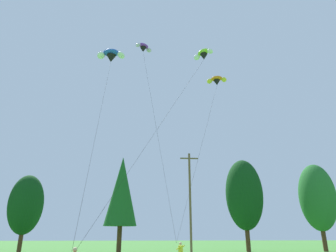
{
  "coord_description": "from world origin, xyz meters",
  "views": [
    {
      "loc": [
        1.24,
        1.8,
        2.29
      ],
      "look_at": [
        2.59,
        21.15,
        9.21
      ],
      "focal_mm": 32.39,
      "sensor_mm": 36.0,
      "label": 1
    }
  ],
  "objects_px": {
    "kite_flyer_mid": "(181,252)",
    "parafoil_kite_mid_orange": "(217,81)",
    "parafoil_kite_high_lime_white": "(203,55)",
    "parafoil_kite_far_blue_white": "(111,56)",
    "parafoil_kite_low_purple": "(143,48)",
    "utility_pole": "(190,200)"
  },
  "relations": [
    {
      "from": "kite_flyer_mid",
      "to": "parafoil_kite_mid_orange",
      "type": "relative_size",
      "value": 0.09
    },
    {
      "from": "parafoil_kite_high_lime_white",
      "to": "parafoil_kite_far_blue_white",
      "type": "relative_size",
      "value": 0.83
    },
    {
      "from": "parafoil_kite_far_blue_white",
      "to": "parafoil_kite_mid_orange",
      "type": "bearing_deg",
      "value": 4.9
    },
    {
      "from": "kite_flyer_mid",
      "to": "parafoil_kite_low_purple",
      "type": "height_order",
      "value": "parafoil_kite_low_purple"
    },
    {
      "from": "parafoil_kite_high_lime_white",
      "to": "parafoil_kite_mid_orange",
      "type": "xyz_separation_m",
      "value": [
        3.08,
        7.53,
        1.24
      ]
    },
    {
      "from": "parafoil_kite_mid_orange",
      "to": "parafoil_kite_low_purple",
      "type": "height_order",
      "value": "parafoil_kite_low_purple"
    },
    {
      "from": "utility_pole",
      "to": "parafoil_kite_far_blue_white",
      "type": "distance_m",
      "value": 19.59
    },
    {
      "from": "parafoil_kite_far_blue_white",
      "to": "parafoil_kite_low_purple",
      "type": "bearing_deg",
      "value": 18.14
    },
    {
      "from": "kite_flyer_mid",
      "to": "parafoil_kite_low_purple",
      "type": "relative_size",
      "value": 0.07
    },
    {
      "from": "parafoil_kite_far_blue_white",
      "to": "parafoil_kite_low_purple",
      "type": "relative_size",
      "value": 0.94
    },
    {
      "from": "parafoil_kite_far_blue_white",
      "to": "parafoil_kite_low_purple",
      "type": "height_order",
      "value": "parafoil_kite_low_purple"
    },
    {
      "from": "utility_pole",
      "to": "parafoil_kite_low_purple",
      "type": "height_order",
      "value": "parafoil_kite_low_purple"
    },
    {
      "from": "parafoil_kite_low_purple",
      "to": "utility_pole",
      "type": "bearing_deg",
      "value": 24.8
    },
    {
      "from": "utility_pole",
      "to": "parafoil_kite_far_blue_white",
      "type": "xyz_separation_m",
      "value": [
        -9.76,
        -4.0,
        16.51
      ]
    },
    {
      "from": "parafoil_kite_mid_orange",
      "to": "parafoil_kite_far_blue_white",
      "type": "relative_size",
      "value": 0.87
    },
    {
      "from": "parafoil_kite_low_purple",
      "to": "parafoil_kite_far_blue_white",
      "type": "bearing_deg",
      "value": -161.86
    },
    {
      "from": "utility_pole",
      "to": "parafoil_kite_low_purple",
      "type": "distance_m",
      "value": 19.72
    },
    {
      "from": "parafoil_kite_far_blue_white",
      "to": "utility_pole",
      "type": "bearing_deg",
      "value": 22.26
    },
    {
      "from": "kite_flyer_mid",
      "to": "parafoil_kite_high_lime_white",
      "type": "xyz_separation_m",
      "value": [
        2.54,
        0.21,
        18.01
      ]
    },
    {
      "from": "utility_pole",
      "to": "parafoil_kite_high_lime_white",
      "type": "height_order",
      "value": "parafoil_kite_high_lime_white"
    },
    {
      "from": "kite_flyer_mid",
      "to": "parafoil_kite_far_blue_white",
      "type": "distance_m",
      "value": 23.76
    },
    {
      "from": "parafoil_kite_mid_orange",
      "to": "parafoil_kite_far_blue_white",
      "type": "height_order",
      "value": "parafoil_kite_far_blue_white"
    }
  ]
}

